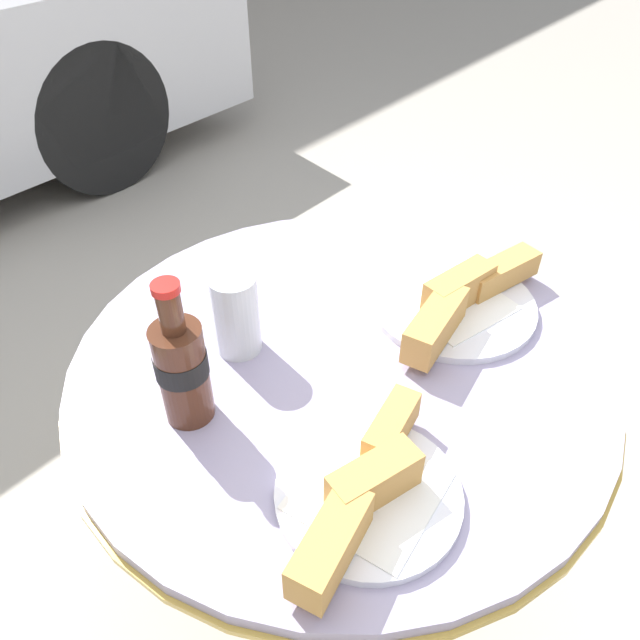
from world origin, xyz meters
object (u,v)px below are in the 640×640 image
object	(u,v)px
cola_bottle_left	(182,367)
drinking_glass	(236,317)
bistro_table	(338,418)
lunch_plate_near	(458,301)
lunch_plate_far	(365,492)

from	to	relation	value
cola_bottle_left	drinking_glass	size ratio (longest dim) A/B	1.68
bistro_table	lunch_plate_near	world-z (taller)	lunch_plate_near
cola_bottle_left	lunch_plate_near	bearing A→B (deg)	-20.87
bistro_table	lunch_plate_far	world-z (taller)	lunch_plate_far
cola_bottle_left	lunch_plate_near	distance (m)	0.44
drinking_glass	lunch_plate_far	size ratio (longest dim) A/B	0.44
bistro_table	cola_bottle_left	xyz separation A→B (m)	(-0.21, 0.08, 0.22)
cola_bottle_left	lunch_plate_near	world-z (taller)	cola_bottle_left
cola_bottle_left	drinking_glass	xyz separation A→B (m)	(0.13, 0.04, -0.03)
drinking_glass	lunch_plate_far	world-z (taller)	drinking_glass
lunch_plate_far	drinking_glass	bearing A→B (deg)	73.69
cola_bottle_left	bistro_table	bearing A→B (deg)	-21.88
bistro_table	lunch_plate_far	size ratio (longest dim) A/B	2.75
drinking_glass	lunch_plate_near	xyz separation A→B (m)	(0.28, -0.20, -0.03)
bistro_table	cola_bottle_left	world-z (taller)	cola_bottle_left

